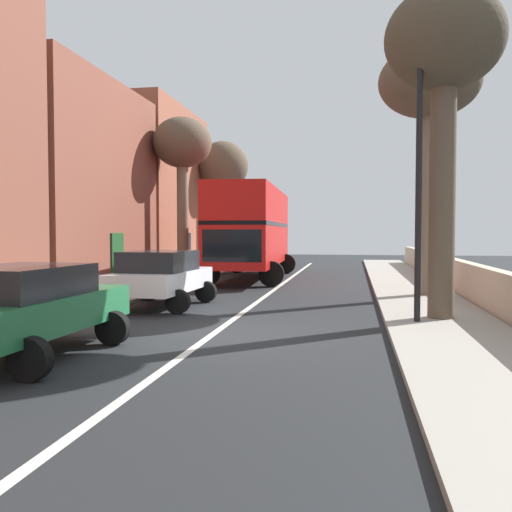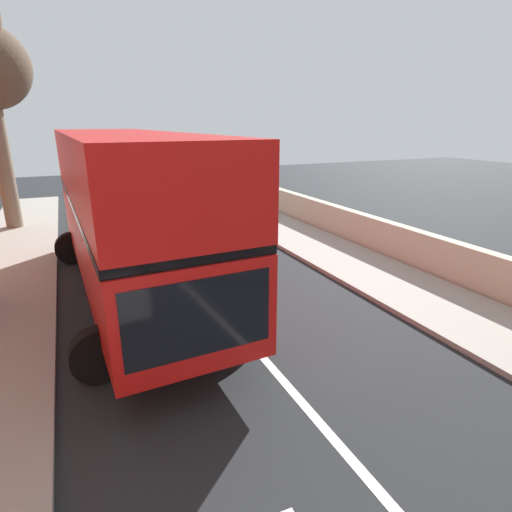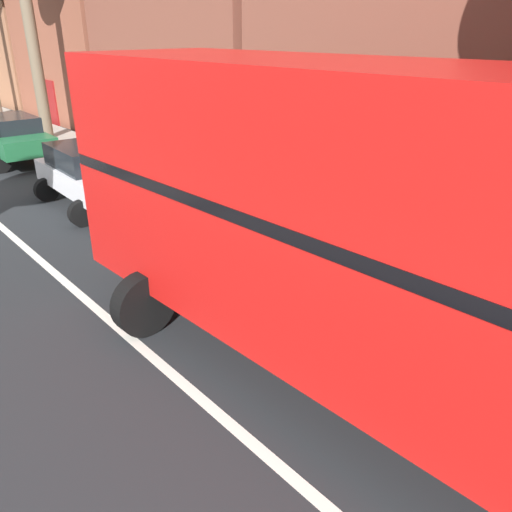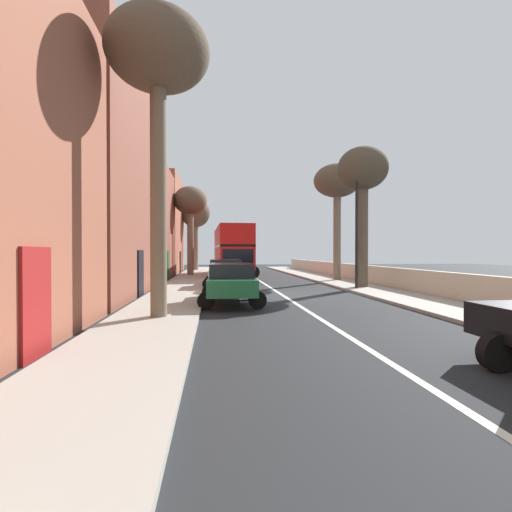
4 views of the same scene
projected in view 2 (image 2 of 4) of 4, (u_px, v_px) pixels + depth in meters
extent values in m
cube|color=red|center=(131.00, 238.00, 10.17)|extent=(2.90, 10.35, 1.70)
cube|color=black|center=(128.00, 200.00, 9.88)|extent=(2.92, 10.24, 0.16)
cube|color=red|center=(124.00, 166.00, 9.62)|extent=(2.90, 10.35, 1.50)
cube|color=black|center=(200.00, 318.00, 5.81)|extent=(2.20, 0.15, 1.19)
cylinder|color=black|center=(236.00, 323.00, 8.09)|extent=(1.01, 0.34, 1.00)
cylinder|color=black|center=(100.00, 354.00, 6.99)|extent=(1.01, 0.34, 1.00)
cylinder|color=black|center=(153.00, 238.00, 14.00)|extent=(1.01, 0.34, 1.00)
cylinder|color=black|center=(72.00, 248.00, 12.91)|extent=(1.01, 0.34, 1.00)
cylinder|color=#7A6B56|center=(3.00, 159.00, 16.28)|extent=(0.64, 0.64, 5.51)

